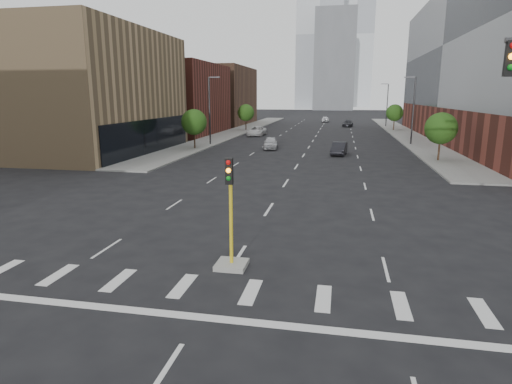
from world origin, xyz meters
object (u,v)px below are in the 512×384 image
(median_traffic_signal, at_px, (231,244))
(car_far_left, at_px, (257,131))
(car_mid_right, at_px, (339,149))
(car_deep_right, at_px, (348,124))
(car_near_left, at_px, (271,143))
(car_distant, at_px, (325,119))

(median_traffic_signal, xyz_separation_m, car_far_left, (-9.86, 55.72, -0.20))
(car_far_left, bearing_deg, median_traffic_signal, -79.27)
(median_traffic_signal, bearing_deg, car_far_left, 100.04)
(car_mid_right, xyz_separation_m, car_deep_right, (1.54, 45.71, -0.02))
(median_traffic_signal, xyz_separation_m, car_near_left, (-4.64, 38.26, -0.22))
(car_far_left, relative_size, car_deep_right, 1.16)
(car_near_left, relative_size, car_mid_right, 1.02)
(car_near_left, bearing_deg, car_distant, 79.14)
(median_traffic_signal, xyz_separation_m, car_distant, (0.04, 95.81, -0.24))
(median_traffic_signal, relative_size, car_near_left, 1.00)
(car_near_left, height_order, car_far_left, car_far_left)
(median_traffic_signal, xyz_separation_m, car_mid_right, (3.93, 34.28, -0.26))
(car_deep_right, bearing_deg, car_distant, 115.80)
(car_near_left, bearing_deg, car_far_left, 100.43)
(median_traffic_signal, distance_m, car_distant, 95.81)
(median_traffic_signal, height_order, car_mid_right, median_traffic_signal)
(car_far_left, xyz_separation_m, car_distant, (9.90, 40.10, -0.04))
(car_mid_right, height_order, car_far_left, car_far_left)
(car_mid_right, distance_m, car_deep_right, 45.74)
(car_far_left, distance_m, car_distant, 41.30)
(car_distant, bearing_deg, car_deep_right, -70.57)
(car_far_left, bearing_deg, car_mid_right, -56.56)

